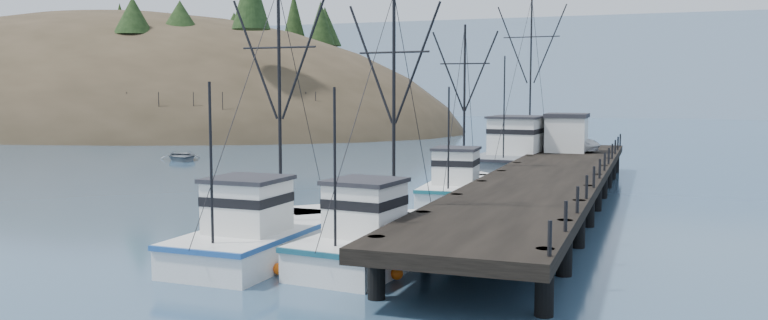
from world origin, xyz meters
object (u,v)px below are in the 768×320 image
Objects in this scene: trawler_near at (383,239)px; trawler_mid at (269,235)px; pier_shed at (567,132)px; motorboat at (182,160)px; pickup_truck at (567,142)px; trawler_far at (460,188)px; work_vessel at (524,159)px; pier at (548,178)px.

trawler_near is 0.97× the size of trawler_mid.
pier_shed is 35.28m from motorboat.
motorboat is at bearing 175.79° from pier_shed.
pickup_truck is at bearing 86.85° from pier_shed.
trawler_mid is 42.15m from motorboat.
trawler_mid is 16.74m from trawler_far.
pier_shed is at bearing -43.42° from motorboat.
trawler_mid reaches higher than pier_shed.
motorboat is at bearing 129.65° from trawler_mid.
work_vessel reaches higher than trawler_near.
motorboat is at bearing 106.73° from pickup_truck.
trawler_far is 34.53m from motorboat.
work_vessel is at bearing 85.32° from trawler_far.
pickup_truck is (3.64, 29.52, 1.85)m from trawler_near.
trawler_near reaches higher than pier.
pier is at bearing -75.88° from work_vessel.
motorboat is at bearing 177.71° from work_vessel.
pickup_truck is 35.21m from motorboat.
pier is 18.00m from trawler_mid.
work_vessel reaches higher than pier_shed.
pickup_truck is (0.02, 0.41, -0.75)m from pier_shed.
work_vessel is at bearing 158.29° from pier_shed.
work_vessel is at bearing -41.51° from motorboat.
trawler_far is at bearing -67.04° from motorboat.
pier_shed is at bearing -21.71° from work_vessel.
pier_shed is at bearing 71.66° from trawler_far.
work_vessel reaches higher than motorboat.
pier is at bearing -157.41° from pickup_truck.
trawler_mid is (-4.51, -0.77, -0.00)m from trawler_near.
trawler_mid reaches higher than motorboat.
pier is 2.62× the size of work_vessel.
pier is 9.14× the size of pickup_truck.
trawler_near is 0.63× the size of work_vessel.
pier is 8.49× the size of motorboat.
pier_shed is (3.62, 29.10, 2.60)m from trawler_near.
trawler_near is 0.99× the size of trawler_far.
pickup_truck is (4.51, 13.95, 1.85)m from trawler_far.
pier is at bearing -64.38° from motorboat.
trawler_far is 2.22× the size of pickup_truck.
work_vessel is at bearing 89.35° from trawler_near.
trawler_near is 2.04× the size of motorboat.
trawler_near is 2.20× the size of pickup_truck.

